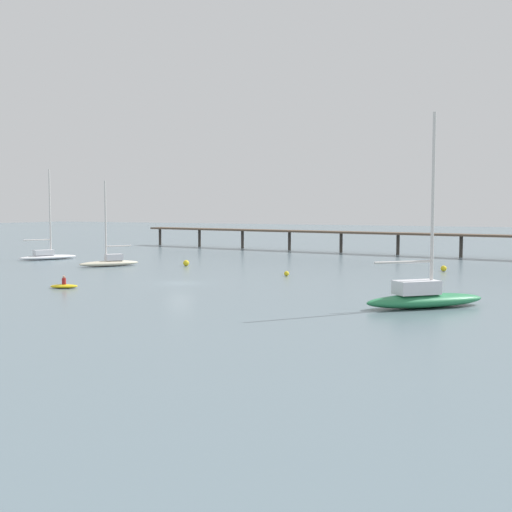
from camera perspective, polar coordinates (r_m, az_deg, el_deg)
ground_plane at (r=63.31m, az=-6.62°, el=-2.35°), size 400.00×400.00×0.00m
pier at (r=99.82m, az=15.72°, el=2.26°), size 77.66×12.65×6.92m
sailboat_cream at (r=82.79m, az=-12.50°, el=-0.40°), size 5.63×7.10×10.42m
sailboat_green at (r=49.21m, az=14.28°, el=-3.34°), size 8.42×8.39×14.00m
sailboat_white at (r=95.34m, az=-17.58°, el=0.14°), size 5.33×8.03×12.40m
dinghy_yellow at (r=61.52m, az=-16.24°, el=-2.48°), size 2.65×2.12×1.14m
mooring_buoy_inner at (r=81.57m, az=-6.06°, el=-0.61°), size 0.73×0.73×0.73m
mooring_buoy_mid at (r=69.45m, az=2.65°, el=-1.52°), size 0.53×0.53×0.53m
mooring_buoy_near at (r=77.35m, az=15.90°, el=-1.04°), size 0.66×0.66×0.66m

